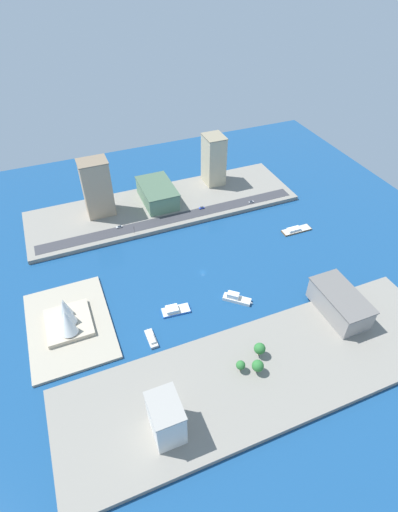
{
  "coord_description": "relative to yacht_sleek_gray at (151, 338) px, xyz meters",
  "views": [
    {
      "loc": [
        -197.36,
        83.63,
        203.58
      ],
      "look_at": [
        11.97,
        -1.74,
        6.04
      ],
      "focal_mm": 27.73,
      "sensor_mm": 36.0,
      "label": 1
    }
  ],
  "objects": [
    {
      "name": "ferry_white_commuter",
      "position": [
        9.96,
        -64.15,
        0.91
      ],
      "size": [
        17.21,
        18.61,
        6.27
      ],
      "color": "silver",
      "rests_on": "ground_plane"
    },
    {
      "name": "sedan_silver",
      "position": [
        109.87,
        -128.51,
        3.15
      ],
      "size": [
        2.03,
        4.71,
        1.58
      ],
      "color": "black",
      "rests_on": "road_strip"
    },
    {
      "name": "barge_flat_brown",
      "position": [
        62.08,
        -145.81,
        -0.12
      ],
      "size": [
        8.04,
        26.61,
        3.38
      ],
      "color": "brown",
      "rests_on": "ground_plane"
    },
    {
      "name": "opera_landmark",
      "position": [
        29.51,
        46.07,
        8.6
      ],
      "size": [
        31.45,
        28.66,
        21.16
      ],
      "color": "#BCAD93",
      "rests_on": "peninsula_point"
    },
    {
      "name": "quay_west",
      "position": [
        -48.03,
        -53.75,
        0.44
      ],
      "size": [
        70.0,
        240.0,
        3.53
      ],
      "primitive_type": "cube",
      "color": "gray",
      "rests_on": "ground_plane"
    },
    {
      "name": "ground_plane",
      "position": [
        44.71,
        -53.75,
        -1.32
      ],
      "size": [
        440.0,
        440.0,
        0.0
      ],
      "primitive_type": "plane",
      "color": "navy"
    },
    {
      "name": "van_white",
      "position": [
        117.98,
        -8.29,
        3.14
      ],
      "size": [
        1.81,
        5.13,
        1.58
      ],
      "color": "black",
      "rests_on": "road_strip"
    },
    {
      "name": "park_tree_cluster",
      "position": [
        -42.56,
        -50.03,
        8.42
      ],
      "size": [
        16.5,
        21.08,
        10.14
      ],
      "color": "brown",
      "rests_on": "quay_west"
    },
    {
      "name": "apartment_midrise_tan",
      "position": [
        145.74,
        0.89,
        27.24
      ],
      "size": [
        18.68,
        24.03,
        49.98
      ],
      "color": "tan",
      "rests_on": "quay_east"
    },
    {
      "name": "office_block_beige",
      "position": [
        156.89,
        -111.28,
        25.83
      ],
      "size": [
        21.81,
        18.12,
        47.16
      ],
      "color": "#C6B793",
      "rests_on": "quay_east"
    },
    {
      "name": "catamaran_blue",
      "position": [
        16.52,
        -21.27,
        0.23
      ],
      "size": [
        10.06,
        20.57,
        4.23
      ],
      "color": "blue",
      "rests_on": "ground_plane"
    },
    {
      "name": "hotel_broad_white",
      "position": [
        -60.03,
        9.58,
        14.81
      ],
      "size": [
        20.99,
        15.43,
        25.14
      ],
      "color": "silver",
      "rests_on": "quay_west"
    },
    {
      "name": "yacht_sleek_gray",
      "position": [
        0.0,
        0.0,
        0.0
      ],
      "size": [
        16.05,
        5.14,
        3.53
      ],
      "color": "#999EA3",
      "rests_on": "ground_plane"
    },
    {
      "name": "traffic_light_waterfront",
      "position": [
        105.91,
        -18.15,
        6.55
      ],
      "size": [
        0.36,
        0.36,
        6.5
      ],
      "color": "black",
      "rests_on": "quay_east"
    },
    {
      "name": "hatchback_blue",
      "position": [
        117.92,
        -83.06,
        3.18
      ],
      "size": [
        2.08,
        4.78,
        1.68
      ],
      "color": "black",
      "rests_on": "road_strip"
    },
    {
      "name": "road_strip",
      "position": [
        113.43,
        -53.75,
        2.29
      ],
      "size": [
        12.32,
        228.0,
        0.15
      ],
      "primitive_type": "cube",
      "color": "#38383D",
      "rests_on": "quay_east"
    },
    {
      "name": "quay_east",
      "position": [
        137.45,
        -53.75,
        0.44
      ],
      "size": [
        70.0,
        240.0,
        3.53
      ],
      "primitive_type": "cube",
      "color": "gray",
      "rests_on": "ground_plane"
    },
    {
      "name": "terminal_long_green",
      "position": [
        144.8,
        -50.78,
        10.29
      ],
      "size": [
        46.37,
        28.45,
        16.09
      ],
      "color": "slate",
      "rests_on": "quay_east"
    },
    {
      "name": "peninsula_point",
      "position": [
        30.63,
        46.07,
        -0.32
      ],
      "size": [
        74.79,
        52.13,
        2.0
      ],
      "primitive_type": "cube",
      "color": "#A89E89",
      "rests_on": "ground_plane"
    },
    {
      "name": "carpark_squat_concrete",
      "position": [
        -27.04,
        -120.14,
        10.53
      ],
      "size": [
        42.7,
        22.49,
        16.57
      ],
      "color": "gray",
      "rests_on": "quay_west"
    }
  ]
}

